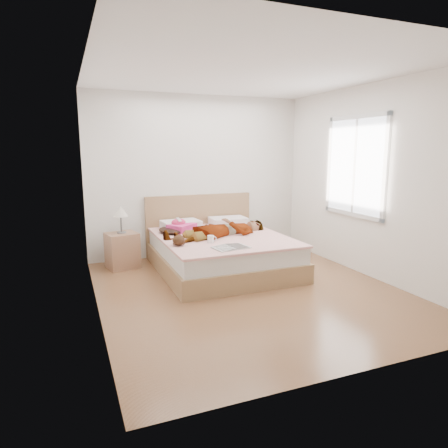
% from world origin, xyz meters
% --- Properties ---
extents(ground, '(4.00, 4.00, 0.00)m').
position_xyz_m(ground, '(0.00, 0.00, 0.00)').
color(ground, '#513019').
rests_on(ground, ground).
extents(woman, '(1.75, 1.00, 0.23)m').
position_xyz_m(woman, '(-0.00, 1.01, 0.62)').
color(woman, silver).
rests_on(woman, bed).
extents(hair, '(0.58, 0.65, 0.08)m').
position_xyz_m(hair, '(-0.57, 1.46, 0.55)').
color(hair, black).
rests_on(hair, bed).
extents(phone, '(0.07, 0.11, 0.05)m').
position_xyz_m(phone, '(-0.50, 1.41, 0.70)').
color(phone, silver).
rests_on(phone, bed).
extents(room_shell, '(4.00, 4.00, 4.00)m').
position_xyz_m(room_shell, '(1.77, 0.30, 1.50)').
color(room_shell, white).
rests_on(room_shell, ground).
extents(bed, '(1.80, 2.08, 1.00)m').
position_xyz_m(bed, '(0.00, 1.04, 0.28)').
color(bed, olive).
rests_on(bed, ground).
extents(towel, '(0.49, 0.47, 0.20)m').
position_xyz_m(towel, '(-0.46, 1.44, 0.59)').
color(towel, '#E93F84').
rests_on(towel, bed).
extents(magazine, '(0.48, 0.35, 0.03)m').
position_xyz_m(magazine, '(-0.15, 0.23, 0.52)').
color(magazine, silver).
rests_on(magazine, bed).
extents(coffee_mug, '(0.13, 0.11, 0.10)m').
position_xyz_m(coffee_mug, '(-0.29, 0.60, 0.56)').
color(coffee_mug, white).
rests_on(coffee_mug, bed).
extents(plush_toy, '(0.20, 0.27, 0.14)m').
position_xyz_m(plush_toy, '(-0.73, 0.61, 0.58)').
color(plush_toy, black).
rests_on(plush_toy, bed).
extents(nightstand, '(0.50, 0.46, 0.93)m').
position_xyz_m(nightstand, '(-1.32, 1.60, 0.31)').
color(nightstand, brown).
rests_on(nightstand, ground).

